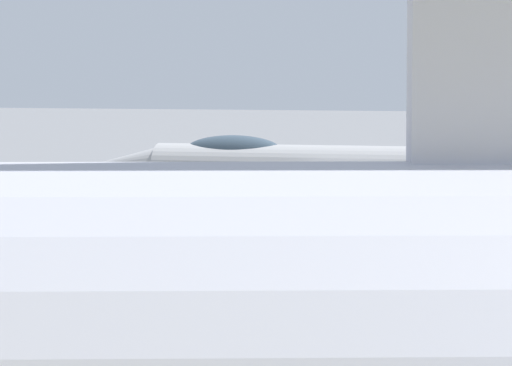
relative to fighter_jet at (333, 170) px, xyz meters
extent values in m
plane|color=gray|center=(1.72, 0.26, -2.40)|extent=(400.00, 400.00, 0.00)
cube|color=#323334|center=(1.72, 0.26, -2.39)|extent=(240.00, 26.00, 0.02)
cube|color=white|center=(2.58, 0.26, -2.38)|extent=(8.00, 0.70, 0.00)
cylinder|color=#B0AFB0|center=(-0.01, 0.00, -0.07)|extent=(13.18, 3.04, 1.86)
cone|color=#B0AFB0|center=(8.00, 0.73, -0.07)|extent=(3.15, 1.85, 1.58)
ellipsoid|color=#3F5160|center=(3.66, 0.34, 0.63)|extent=(3.69, 1.42, 1.10)
cube|color=#B0AFB0|center=(-1.39, 4.05, -0.17)|extent=(3.98, 6.75, 0.24)
cube|color=#B0AFB0|center=(-0.63, -4.23, -0.17)|extent=(3.98, 6.75, 0.24)
cube|color=#505053|center=(-5.77, 0.37, 1.63)|extent=(2.68, 1.18, 3.14)
cube|color=#505053|center=(-5.60, -1.42, 1.63)|extent=(2.68, 1.18, 3.14)
cylinder|color=silver|center=(4.99, 0.46, -1.70)|extent=(0.18, 0.18, 1.40)
cylinder|color=black|center=(4.99, 0.46, -2.02)|extent=(0.78, 0.37, 0.76)
cylinder|color=silver|center=(-1.95, 1.43, -1.70)|extent=(0.18, 0.18, 1.40)
cylinder|color=black|center=(-1.95, 1.43, -2.02)|extent=(0.78, 0.37, 0.76)
cylinder|color=silver|center=(-1.66, -1.76, -1.70)|extent=(0.18, 0.18, 1.40)
cylinder|color=black|center=(-1.66, -1.76, -2.02)|extent=(0.78, 0.37, 0.76)
camera|label=1|loc=(-15.12, 45.73, 3.10)|focal=96.23mm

